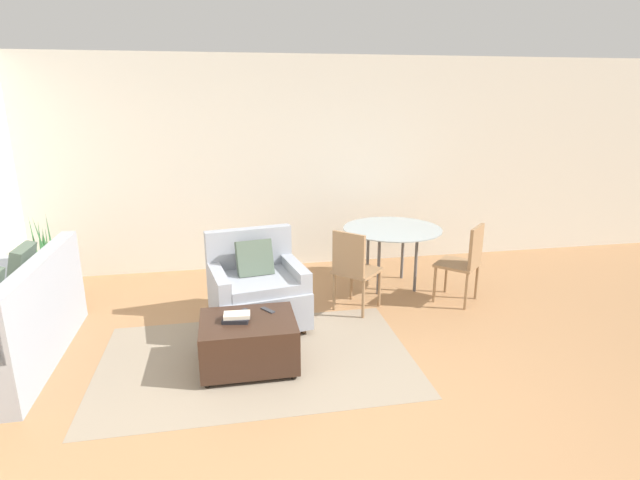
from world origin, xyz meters
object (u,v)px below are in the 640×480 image
book_stack (236,317)px  dining_table (392,234)px  armchair (257,290)px  dining_chair_near_left (353,266)px  couch (7,328)px  ottoman (249,341)px  potted_plant (49,279)px  tv_remote_secondary (268,310)px  dining_chair_near_right (466,259)px  tv_remote_primary (242,312)px

book_stack → dining_table: bearing=39.9°
armchair → dining_chair_near_left: (1.03, 0.12, 0.15)m
couch → dining_table: (3.84, 1.13, 0.34)m
ottoman → potted_plant: 2.92m
book_stack → tv_remote_secondary: (0.28, 0.15, -0.03)m
book_stack → dining_chair_near_left: bearing=36.9°
dining_chair_near_left → book_stack: bearing=-143.1°
couch → potted_plant: bearing=94.9°
tv_remote_secondary → potted_plant: size_ratio=0.15×
dining_chair_near_right → dining_table: bearing=135.0°
tv_remote_primary → dining_chair_near_right: bearing=17.4°
couch → armchair: bearing=9.7°
potted_plant → book_stack: bearing=-43.1°
couch → tv_remote_primary: (2.00, -0.28, 0.12)m
couch → tv_remote_secondary: 2.25m
book_stack → potted_plant: potted_plant is taller
ottoman → couch: bearing=167.6°
tv_remote_secondary → dining_chair_near_left: bearing=38.9°
dining_chair_near_right → ottoman: bearing=-158.8°
couch → book_stack: (1.95, -0.45, 0.14)m
armchair → dining_table: 1.85m
dining_chair_near_right → potted_plant: bearing=167.7°
dining_chair_near_right → tv_remote_secondary: bearing=-160.8°
dining_table → armchair: bearing=-155.5°
ottoman → dining_chair_near_left: dining_chair_near_left is taller
tv_remote_primary → tv_remote_secondary: same height
potted_plant → dining_chair_near_left: bearing=-16.8°
couch → dining_chair_near_left: size_ratio=2.05×
armchair → dining_chair_near_left: 1.05m
potted_plant → dining_table: potted_plant is taller
couch → potted_plant: (-0.13, 1.50, -0.09)m
tv_remote_secondary → dining_chair_near_right: (2.25, 0.79, 0.08)m
armchair → tv_remote_primary: size_ratio=7.51×
potted_plant → tv_remote_secondary: bearing=-37.3°
armchair → tv_remote_primary: bearing=-104.9°
tv_remote_primary → potted_plant: potted_plant is taller
tv_remote_primary → dining_table: bearing=37.6°
armchair → dining_table: size_ratio=0.87×
ottoman → tv_remote_secondary: tv_remote_secondary is taller
tv_remote_secondary → dining_table: size_ratio=0.13×
couch → dining_chair_near_left: bearing=8.8°
potted_plant → dining_chair_near_right: bearing=-12.3°
armchair → ottoman: 0.84m
dining_chair_near_left → couch: bearing=-171.2°
couch → armchair: couch is taller
armchair → dining_chair_near_left: bearing=6.7°
tv_remote_secondary → potted_plant: potted_plant is taller
book_stack → dining_chair_near_right: (2.53, 0.94, 0.05)m
book_stack → potted_plant: size_ratio=0.24×
dining_chair_near_left → dining_table: bearing=45.0°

